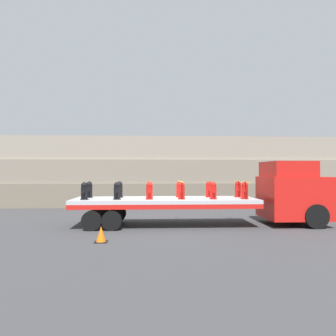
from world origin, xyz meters
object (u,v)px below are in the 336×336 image
(fire_hydrant_black_far_0, at_px, (89,190))
(fire_hydrant_red_near_3, at_px, (181,191))
(truck_cab, at_px, (295,192))
(fire_hydrant_red_far_2, at_px, (150,190))
(fire_hydrant_red_near_4, at_px, (213,191))
(fire_hydrant_black_near_1, at_px, (117,191))
(fire_hydrant_red_near_5, at_px, (245,191))
(flatbed_trailer, at_px, (154,203))
(fire_hydrant_black_near_0, at_px, (84,191))
(traffic_cone, at_px, (101,234))
(fire_hydrant_black_far_1, at_px, (120,190))
(fire_hydrant_red_far_4, at_px, (209,189))
(fire_hydrant_red_far_5, at_px, (238,189))
(fire_hydrant_red_far_3, at_px, (179,190))
(fire_hydrant_red_near_2, at_px, (149,191))

(fire_hydrant_black_far_0, height_order, fire_hydrant_red_near_3, same)
(truck_cab, xyz_separation_m, fire_hydrant_red_far_2, (-6.77, 0.57, 0.11))
(fire_hydrant_red_near_4, bearing_deg, fire_hydrant_red_far_2, 158.21)
(fire_hydrant_black_near_1, height_order, fire_hydrant_red_near_5, same)
(truck_cab, relative_size, fire_hydrant_red_near_3, 3.85)
(flatbed_trailer, height_order, fire_hydrant_black_near_0, fire_hydrant_black_near_0)
(flatbed_trailer, relative_size, traffic_cone, 14.97)
(fire_hydrant_black_far_1, bearing_deg, fire_hydrant_red_far_2, 0.00)
(fire_hydrant_red_far_4, distance_m, fire_hydrant_red_far_5, 1.42)
(fire_hydrant_red_far_3, bearing_deg, fire_hydrant_black_near_1, -158.21)
(flatbed_trailer, relative_size, fire_hydrant_red_far_3, 10.88)
(fire_hydrant_red_far_4, bearing_deg, fire_hydrant_red_far_3, 180.00)
(fire_hydrant_red_far_2, xyz_separation_m, fire_hydrant_red_near_3, (1.42, -1.13, 0.00))
(fire_hydrant_black_far_0, relative_size, fire_hydrant_red_far_2, 1.00)
(fire_hydrant_black_far_0, bearing_deg, fire_hydrant_red_far_2, 0.00)
(fire_hydrant_red_near_5, relative_size, traffic_cone, 1.38)
(fire_hydrant_black_near_0, xyz_separation_m, fire_hydrant_red_far_4, (5.66, 1.13, 0.00))
(fire_hydrant_black_near_0, distance_m, fire_hydrant_red_near_4, 5.66)
(fire_hydrant_black_near_0, relative_size, fire_hydrant_red_near_4, 1.00)
(fire_hydrant_black_far_0, bearing_deg, fire_hydrant_black_far_1, 0.00)
(fire_hydrant_black_near_1, xyz_separation_m, fire_hydrant_red_near_2, (1.42, 0.00, 0.00))
(fire_hydrant_red_near_5, xyz_separation_m, traffic_cone, (-5.91, -2.90, -1.34))
(flatbed_trailer, bearing_deg, traffic_cone, -118.50)
(traffic_cone, bearing_deg, fire_hydrant_red_near_5, 26.14)
(fire_hydrant_black_far_1, height_order, traffic_cone, fire_hydrant_black_far_1)
(fire_hydrant_black_near_0, xyz_separation_m, fire_hydrant_red_far_3, (4.25, 1.13, 0.00))
(fire_hydrant_black_near_0, xyz_separation_m, fire_hydrant_red_far_2, (2.83, 1.13, 0.00))
(fire_hydrant_black_near_1, bearing_deg, fire_hydrant_black_far_1, 90.00)
(fire_hydrant_red_far_5, relative_size, traffic_cone, 1.38)
(flatbed_trailer, distance_m, fire_hydrant_black_far_1, 1.83)
(truck_cab, xyz_separation_m, fire_hydrant_black_far_1, (-8.19, 0.57, 0.11))
(fire_hydrant_red_near_3, xyz_separation_m, fire_hydrant_red_far_5, (2.83, 1.13, 0.00))
(flatbed_trailer, relative_size, fire_hydrant_black_near_1, 10.88)
(truck_cab, xyz_separation_m, fire_hydrant_red_far_5, (-2.53, 0.57, 0.11))
(fire_hydrant_red_far_3, relative_size, fire_hydrant_red_near_4, 1.00)
(flatbed_trailer, relative_size, fire_hydrant_red_near_4, 10.88)
(fire_hydrant_black_near_0, bearing_deg, flatbed_trailer, 10.50)
(flatbed_trailer, height_order, fire_hydrant_red_far_4, fire_hydrant_red_far_4)
(truck_cab, bearing_deg, fire_hydrant_black_near_1, -176.05)
(fire_hydrant_red_far_3, bearing_deg, fire_hydrant_black_near_0, -165.07)
(truck_cab, xyz_separation_m, flatbed_trailer, (-6.55, 0.00, -0.48))
(fire_hydrant_black_far_0, distance_m, traffic_cone, 4.41)
(fire_hydrant_red_near_4, bearing_deg, traffic_cone, -147.16)
(fire_hydrant_red_far_4, bearing_deg, flatbed_trailer, -167.76)
(fire_hydrant_red_far_4, relative_size, fire_hydrant_red_far_5, 1.00)
(fire_hydrant_red_near_4, bearing_deg, fire_hydrant_red_near_2, 180.00)
(fire_hydrant_red_near_3, height_order, fire_hydrant_red_far_4, same)
(fire_hydrant_red_near_3, distance_m, traffic_cone, 4.43)
(fire_hydrant_black_near_1, bearing_deg, flatbed_trailer, 19.07)
(traffic_cone, bearing_deg, fire_hydrant_red_near_4, 32.84)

